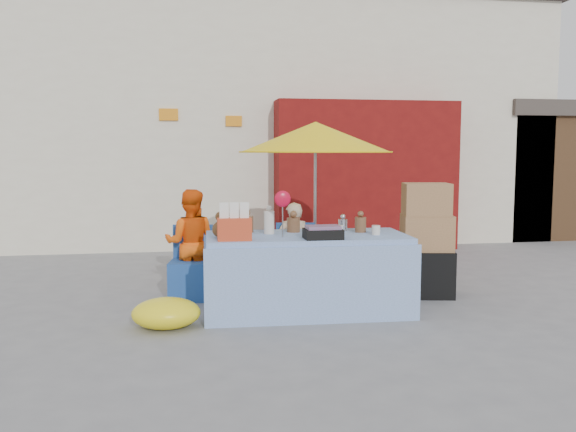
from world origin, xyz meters
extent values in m
plane|color=slate|center=(0.00, 0.00, 0.00)|extent=(80.00, 80.00, 0.00)
cube|color=silver|center=(0.00, 7.00, 2.25)|extent=(12.00, 5.00, 4.50)
cube|color=#3F3833|center=(0.00, 7.00, 4.70)|extent=(12.20, 5.20, 0.40)
cube|color=maroon|center=(2.20, 4.20, 1.30)|extent=(3.20, 0.60, 2.60)
cube|color=#4C331E|center=(6.50, 6.00, 1.20)|extent=(2.60, 3.00, 2.40)
cube|color=#3F3833|center=(6.50, 6.00, 2.55)|extent=(2.80, 3.20, 0.30)
cube|color=orange|center=(-1.20, 4.48, 2.35)|extent=(0.32, 0.04, 0.20)
cube|color=orange|center=(-0.10, 4.48, 2.25)|extent=(0.28, 0.04, 0.18)
cube|color=#97BAF3|center=(0.33, 0.19, 0.42)|extent=(2.16, 1.03, 0.84)
cube|color=#97BAF3|center=(0.31, -0.30, 0.39)|extent=(2.19, 0.11, 0.78)
cube|color=#97BAF3|center=(0.35, 0.69, 0.39)|extent=(2.19, 0.11, 0.78)
cylinder|color=white|center=(-0.50, 0.39, 0.94)|extent=(0.13, 0.13, 0.20)
cylinder|color=brown|center=(-0.28, 0.49, 0.93)|extent=(0.14, 0.14, 0.18)
cylinder|color=white|center=(-0.06, 0.32, 0.96)|extent=(0.12, 0.12, 0.25)
cylinder|color=brown|center=(0.23, 0.42, 0.92)|extent=(0.15, 0.15, 0.16)
cylinder|color=#B2B2B7|center=(0.79, 0.42, 0.91)|extent=(0.10, 0.10, 0.13)
cylinder|color=brown|center=(0.95, 0.28, 0.92)|extent=(0.13, 0.13, 0.17)
cylinder|color=white|center=(0.66, 0.13, 0.89)|extent=(0.09, 0.09, 0.10)
cylinder|color=white|center=(1.05, 0.06, 0.89)|extent=(0.09, 0.09, 0.10)
sphere|color=brown|center=(-0.59, 0.11, 0.92)|extent=(0.17, 0.17, 0.17)
ellipsoid|color=red|center=(0.04, 0.04, 1.24)|extent=(0.17, 0.06, 0.17)
cube|color=red|center=(-0.47, -0.12, 0.95)|extent=(0.34, 0.17, 0.22)
cube|color=black|center=(0.43, -0.15, 0.89)|extent=(0.39, 0.28, 0.10)
cube|color=#204893|center=(-0.89, 1.00, 0.23)|extent=(0.54, 0.53, 0.45)
cube|color=#204893|center=(-0.86, 1.21, 0.65)|extent=(0.48, 0.11, 0.40)
cube|color=#204893|center=(0.36, 1.00, 0.23)|extent=(0.54, 0.53, 0.45)
cube|color=#204893|center=(0.39, 1.21, 0.65)|extent=(0.48, 0.11, 0.40)
imported|color=#FD580D|center=(-0.89, 1.15, 0.64)|extent=(0.69, 0.57, 1.28)
imported|color=beige|center=(0.36, 1.15, 0.55)|extent=(0.44, 0.32, 1.11)
cylinder|color=gray|center=(0.66, 1.30, 1.00)|extent=(0.04, 0.04, 2.00)
cone|color=yellow|center=(0.66, 1.30, 1.90)|extent=(1.90, 1.90, 0.38)
cylinder|color=yellow|center=(0.66, 1.30, 1.72)|extent=(1.90, 1.90, 0.02)
cube|color=black|center=(1.88, 0.68, 0.28)|extent=(0.69, 0.61, 0.55)
cube|color=#AC7C4E|center=(1.88, 0.68, 0.77)|extent=(0.65, 0.55, 0.42)
cube|color=#AC7C4E|center=(1.86, 0.66, 1.16)|extent=(0.60, 0.49, 0.38)
ellipsoid|color=yellow|center=(-1.15, -0.20, 0.15)|extent=(0.80, 0.72, 0.30)
camera|label=1|loc=(-0.94, -6.13, 1.72)|focal=38.00mm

